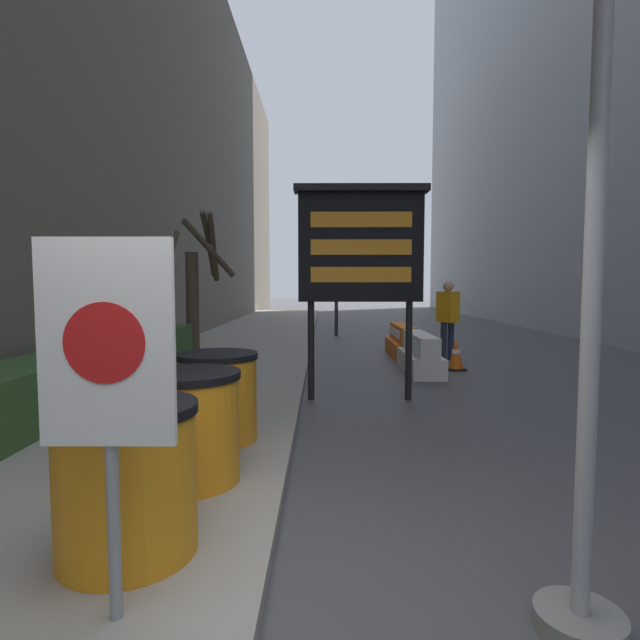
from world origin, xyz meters
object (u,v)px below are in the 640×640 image
(barrel_drum_foreground, at_px, (127,479))
(warning_sign, at_px, (107,366))
(barrel_drum_middle, at_px, (189,426))
(jersey_barrier_orange_near, at_px, (402,342))
(pedestrian_worker, at_px, (448,314))
(message_board, at_px, (361,247))
(traffic_cone_near, at_px, (394,332))
(barrel_drum_back, at_px, (217,396))
(traffic_light_near_curb, at_px, (337,248))
(traffic_cone_mid, at_px, (456,354))
(jersey_barrier_white, at_px, (420,355))

(barrel_drum_foreground, relative_size, warning_sign, 0.50)
(barrel_drum_middle, distance_m, jersey_barrier_orange_near, 8.54)
(barrel_drum_middle, xyz_separation_m, pedestrian_worker, (3.93, 7.34, 0.48))
(message_board, distance_m, traffic_cone_near, 8.08)
(barrel_drum_back, height_order, traffic_light_near_curb, traffic_light_near_curb)
(barrel_drum_foreground, distance_m, traffic_cone_mid, 8.09)
(jersey_barrier_white, height_order, traffic_cone_mid, jersey_barrier_white)
(barrel_drum_back, bearing_deg, pedestrian_worker, 57.82)
(message_board, relative_size, traffic_cone_mid, 4.88)
(barrel_drum_foreground, xyz_separation_m, traffic_cone_near, (3.32, 12.20, -0.29))
(barrel_drum_middle, xyz_separation_m, warning_sign, (0.09, -1.69, 0.78))
(warning_sign, distance_m, traffic_cone_near, 13.22)
(barrel_drum_back, height_order, traffic_cone_near, barrel_drum_back)
(jersey_barrier_white, relative_size, jersey_barrier_orange_near, 1.00)
(jersey_barrier_white, relative_size, traffic_light_near_curb, 0.48)
(barrel_drum_foreground, relative_size, traffic_cone_mid, 1.40)
(traffic_light_near_curb, height_order, pedestrian_worker, traffic_light_near_curb)
(barrel_drum_back, xyz_separation_m, traffic_light_near_curb, (1.54, 11.62, 2.36))
(traffic_cone_near, relative_size, traffic_cone_mid, 0.92)
(message_board, bearing_deg, jersey_barrier_orange_near, 73.37)
(barrel_drum_back, relative_size, traffic_cone_near, 1.52)
(jersey_barrier_white, xyz_separation_m, traffic_cone_near, (0.24, 5.33, -0.04))
(barrel_drum_foreground, bearing_deg, message_board, 69.16)
(traffic_cone_mid, bearing_deg, pedestrian_worker, 83.65)
(barrel_drum_back, bearing_deg, traffic_cone_mid, 52.44)
(traffic_cone_near, distance_m, traffic_cone_mid, 5.12)
(barrel_drum_back, bearing_deg, jersey_barrier_white, 57.25)
(traffic_cone_mid, height_order, pedestrian_worker, pedestrian_worker)
(warning_sign, height_order, traffic_light_near_curb, traffic_light_near_curb)
(barrel_drum_back, height_order, message_board, message_board)
(barrel_drum_foreground, xyz_separation_m, jersey_barrier_orange_near, (3.08, 9.08, -0.25))
(traffic_cone_near, bearing_deg, barrel_drum_middle, -106.28)
(warning_sign, distance_m, message_board, 5.44)
(message_board, distance_m, jersey_barrier_orange_near, 5.14)
(barrel_drum_middle, relative_size, barrel_drum_back, 1.00)
(barrel_drum_middle, xyz_separation_m, message_board, (1.64, 3.43, 1.70))
(barrel_drum_foreground, xyz_separation_m, traffic_light_near_curb, (1.62, 13.80, 2.36))
(jersey_barrier_orange_near, distance_m, traffic_cone_mid, 2.12)
(barrel_drum_foreground, bearing_deg, jersey_barrier_orange_near, 71.24)
(barrel_drum_foreground, distance_m, pedestrian_worker, 9.35)
(warning_sign, xyz_separation_m, pedestrian_worker, (3.84, 9.03, -0.30))
(barrel_drum_middle, bearing_deg, pedestrian_worker, 61.84)
(barrel_drum_middle, relative_size, pedestrian_worker, 0.50)
(jersey_barrier_orange_near, height_order, traffic_light_near_curb, traffic_light_near_curb)
(warning_sign, height_order, traffic_cone_mid, warning_sign)
(barrel_drum_back, relative_size, traffic_light_near_curb, 0.22)
(traffic_cone_near, bearing_deg, message_board, -101.77)
(barrel_drum_back, relative_size, jersey_barrier_orange_near, 0.46)
(message_board, distance_m, traffic_cone_mid, 3.88)
(traffic_cone_near, xyz_separation_m, pedestrian_worker, (0.69, -3.76, 0.77))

